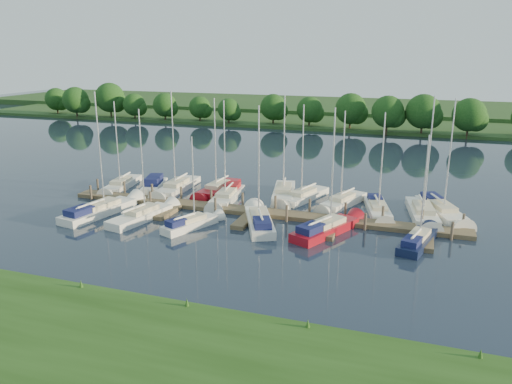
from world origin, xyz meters
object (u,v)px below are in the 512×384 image
(sailboat_s_2, at_px, (191,224))
(sailboat_n_0, at_px, (121,186))
(dock, at_px, (252,214))
(motorboat, at_px, (154,187))
(sailboat_n_5, at_px, (283,195))

(sailboat_s_2, bearing_deg, sailboat_n_0, 167.92)
(sailboat_s_2, bearing_deg, dock, 74.42)
(dock, xyz_separation_m, sailboat_n_0, (-17.66, 4.51, 0.08))
(motorboat, bearing_deg, sailboat_n_0, -7.78)
(sailboat_n_0, distance_m, sailboat_n_5, 18.97)
(sailboat_n_5, bearing_deg, dock, 68.68)
(dock, height_order, motorboat, motorboat)
(sailboat_n_0, height_order, motorboat, sailboat_n_0)
(motorboat, bearing_deg, sailboat_s_2, 117.84)
(motorboat, xyz_separation_m, sailboat_n_5, (14.86, 1.96, -0.10))
(sailboat_n_0, xyz_separation_m, motorboat, (3.94, 0.56, 0.11))
(dock, height_order, sailboat_s_2, sailboat_s_2)
(dock, height_order, sailboat_n_0, sailboat_n_0)
(dock, bearing_deg, sailboat_n_5, 80.76)
(dock, distance_m, sailboat_n_5, 7.11)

